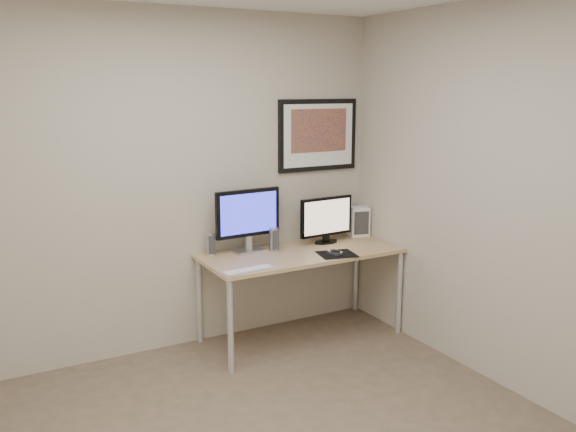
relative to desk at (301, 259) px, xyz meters
name	(u,v)px	position (x,y,z in m)	size (l,w,h in m)	color
room	(229,155)	(-1.00, -0.90, 0.98)	(3.60, 3.60, 3.60)	white
desk	(301,259)	(0.00, 0.00, 0.00)	(1.60, 0.70, 0.73)	olive
framed_art	(318,135)	(0.35, 0.33, 0.96)	(0.75, 0.04, 0.60)	black
monitor_large	(248,217)	(-0.37, 0.20, 0.34)	(0.55, 0.19, 0.50)	#B9B9BE
monitor_tv	(326,219)	(0.32, 0.13, 0.28)	(0.50, 0.13, 0.39)	black
speaker_left	(211,244)	(-0.67, 0.26, 0.15)	(0.07, 0.07, 0.17)	#B9B9BE
speaker_right	(274,239)	(-0.18, 0.13, 0.16)	(0.07, 0.07, 0.19)	#B9B9BE
keyboard	(248,270)	(-0.60, -0.28, 0.07)	(0.38, 0.10, 0.01)	silver
mousepad	(337,254)	(0.20, -0.21, 0.07)	(0.28, 0.25, 0.00)	black
mouse	(335,252)	(0.19, -0.21, 0.09)	(0.06, 0.11, 0.04)	black
fan_unit	(359,221)	(0.71, 0.21, 0.19)	(0.17, 0.12, 0.26)	silver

